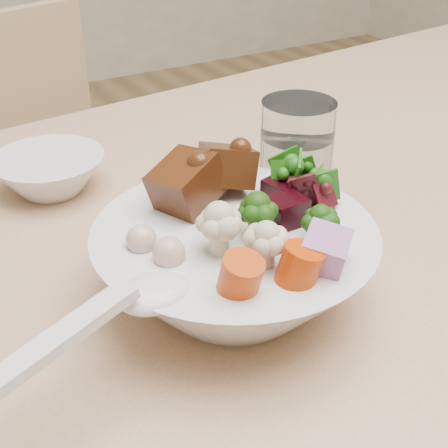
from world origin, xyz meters
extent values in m
cube|color=tan|center=(-0.21, 0.06, 0.79)|extent=(1.82, 1.15, 0.04)
cylinder|color=tan|center=(0.52, 0.54, 0.38)|extent=(0.06, 0.06, 0.77)
cube|color=tan|center=(-0.36, 0.66, 0.44)|extent=(0.52, 0.52, 0.04)
cube|color=tan|center=(-0.42, 0.84, 0.67)|extent=(0.40, 0.16, 0.45)
cylinder|color=tan|center=(-0.48, 0.44, 0.21)|extent=(0.03, 0.03, 0.42)
cylinder|color=tan|center=(-0.14, 0.55, 0.21)|extent=(0.03, 0.03, 0.42)
cylinder|color=tan|center=(-0.25, 0.88, 0.21)|extent=(0.03, 0.03, 0.42)
sphere|color=black|center=(-0.37, 0.01, 0.89)|extent=(0.04, 0.04, 0.04)
sphere|color=beige|center=(-0.41, 0.00, 0.90)|extent=(0.04, 0.04, 0.04)
cube|color=black|center=(-0.32, 0.04, 0.89)|extent=(0.04, 0.04, 0.03)
cube|color=#A26198|center=(-0.35, -0.05, 0.89)|extent=(0.05, 0.05, 0.04)
cylinder|color=#D13B05|center=(-0.42, -0.05, 0.89)|extent=(0.04, 0.04, 0.03)
sphere|color=tan|center=(-0.45, 0.01, 0.89)|extent=(0.03, 0.03, 0.03)
ellipsoid|color=silver|center=(-0.48, -0.02, 0.88)|extent=(0.07, 0.06, 0.02)
cube|color=silver|center=(-0.55, -0.04, 0.89)|extent=(0.11, 0.05, 0.03)
cylinder|color=silver|center=(-0.26, 0.12, 0.87)|extent=(0.08, 0.08, 0.13)
cylinder|color=silver|center=(-0.26, 0.12, 0.86)|extent=(0.06, 0.06, 0.09)
camera|label=1|loc=(-0.61, -0.35, 1.16)|focal=50.00mm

